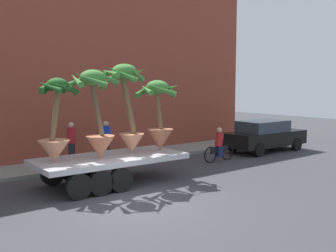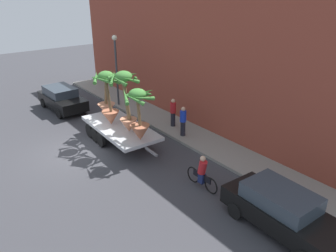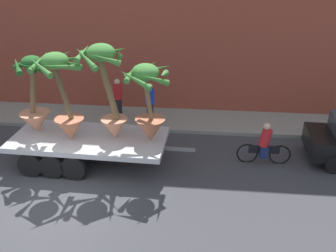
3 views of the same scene
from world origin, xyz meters
The scene contains 14 objects.
ground_plane centered at (0.00, 0.00, 0.00)m, with size 60.00×60.00×0.00m, color #38383D.
sidewalk centered at (0.00, 6.10, 0.07)m, with size 24.00×2.20×0.15m, color gray.
building_facade centered at (0.00, 7.80, 4.38)m, with size 24.00×1.20×8.76m, color brown.
flatbed_trailer centered at (0.23, 2.49, 0.75)m, with size 6.19×2.48×0.98m.
potted_palm_rear centered at (1.23, 2.52, 2.71)m, with size 1.65×1.69×3.16m.
potted_palm_middle centered at (2.54, 2.42, 2.25)m, with size 1.57×1.68×2.60m.
potted_palm_front centered at (-0.13, 2.24, 2.44)m, with size 1.67×1.72×2.93m.
potted_palm_extra centered at (-1.34, 2.73, 2.09)m, with size 1.37×1.36×2.67m.
cyclist centered at (6.38, 3.04, 0.67)m, with size 1.84×0.34×1.54m.
parked_car centered at (10.05, 3.41, 0.83)m, with size 4.52×1.99×1.58m.
trailing_car centered at (-6.47, 1.92, 0.83)m, with size 4.39×2.04×1.58m.
pedestrian_near_gate centered at (2.11, 5.58, 1.04)m, with size 0.36×0.36×1.71m.
pedestrian_far_left centered at (0.71, 5.98, 1.04)m, with size 0.36×0.36×1.71m.
street_lamp centered at (-4.63, 5.30, 3.23)m, with size 0.36×0.36×4.83m.
Camera 2 is at (14.92, -5.44, 8.09)m, focal length 35.06 mm.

